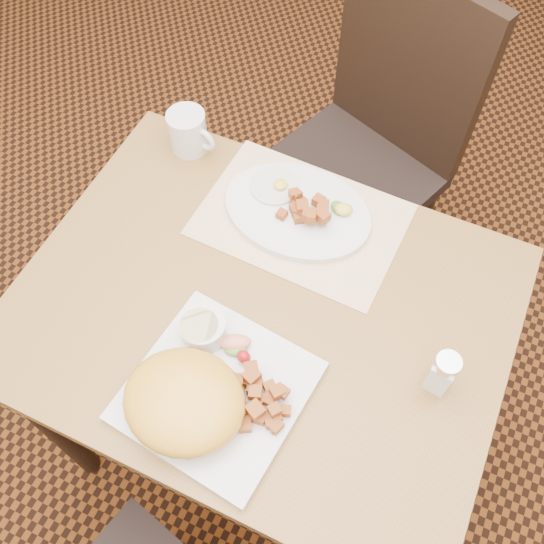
{
  "coord_description": "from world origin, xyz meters",
  "views": [
    {
      "loc": [
        0.24,
        -0.47,
        1.74
      ],
      "look_at": [
        0.01,
        0.04,
        0.82
      ],
      "focal_mm": 40.0,
      "sensor_mm": 36.0,
      "label": 1
    }
  ],
  "objects_px": {
    "salt_shaker": "(442,373)",
    "coffee_mug": "(189,132)",
    "chair_far": "(369,141)",
    "plate_oval": "(297,211)",
    "table": "(262,332)",
    "plate_square": "(217,391)"
  },
  "relations": [
    {
      "from": "salt_shaker",
      "to": "coffee_mug",
      "type": "bearing_deg",
      "value": 154.79
    },
    {
      "from": "chair_far",
      "to": "coffee_mug",
      "type": "xyz_separation_m",
      "value": [
        -0.31,
        -0.38,
        0.26
      ]
    },
    {
      "from": "plate_oval",
      "to": "coffee_mug",
      "type": "distance_m",
      "value": 0.29
    },
    {
      "from": "salt_shaker",
      "to": "coffee_mug",
      "type": "height_order",
      "value": "salt_shaker"
    },
    {
      "from": "coffee_mug",
      "to": "table",
      "type": "bearing_deg",
      "value": -43.69
    },
    {
      "from": "chair_far",
      "to": "plate_square",
      "type": "distance_m",
      "value": 0.88
    },
    {
      "from": "salt_shaker",
      "to": "chair_far",
      "type": "bearing_deg",
      "value": 116.4
    },
    {
      "from": "table",
      "to": "chair_far",
      "type": "bearing_deg",
      "value": 90.11
    },
    {
      "from": "chair_far",
      "to": "plate_square",
      "type": "relative_size",
      "value": 3.46
    },
    {
      "from": "table",
      "to": "salt_shaker",
      "type": "distance_m",
      "value": 0.37
    },
    {
      "from": "chair_far",
      "to": "plate_oval",
      "type": "height_order",
      "value": "chair_far"
    },
    {
      "from": "chair_far",
      "to": "plate_oval",
      "type": "bearing_deg",
      "value": 107.85
    },
    {
      "from": "table",
      "to": "chair_far",
      "type": "distance_m",
      "value": 0.68
    },
    {
      "from": "chair_far",
      "to": "plate_oval",
      "type": "xyz_separation_m",
      "value": [
        -0.02,
        -0.45,
        0.22
      ]
    },
    {
      "from": "table",
      "to": "plate_square",
      "type": "height_order",
      "value": "plate_square"
    },
    {
      "from": "salt_shaker",
      "to": "coffee_mug",
      "type": "relative_size",
      "value": 0.88
    },
    {
      "from": "plate_oval",
      "to": "salt_shaker",
      "type": "xyz_separation_m",
      "value": [
        0.36,
        -0.23,
        0.04
      ]
    },
    {
      "from": "coffee_mug",
      "to": "salt_shaker",
      "type": "bearing_deg",
      "value": -25.21
    },
    {
      "from": "table",
      "to": "chair_far",
      "type": "height_order",
      "value": "chair_far"
    },
    {
      "from": "chair_far",
      "to": "salt_shaker",
      "type": "relative_size",
      "value": 9.7
    },
    {
      "from": "chair_far",
      "to": "salt_shaker",
      "type": "height_order",
      "value": "chair_far"
    },
    {
      "from": "plate_square",
      "to": "salt_shaker",
      "type": "relative_size",
      "value": 2.8
    }
  ]
}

